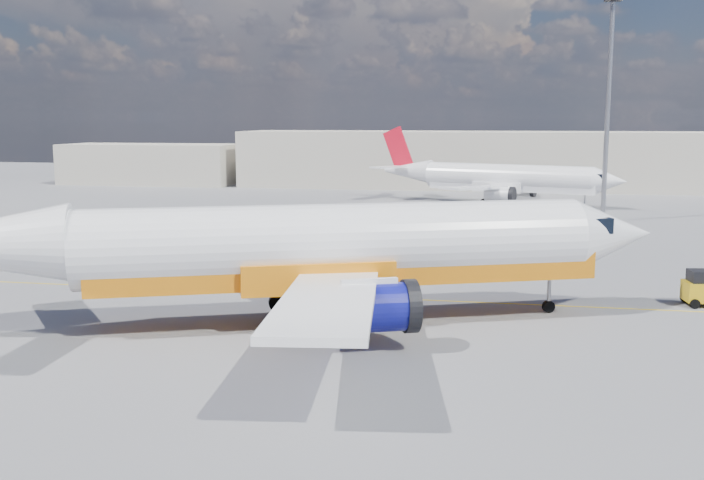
# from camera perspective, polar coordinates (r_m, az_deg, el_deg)

# --- Properties ---
(ground) EXTENTS (240.00, 240.00, 0.00)m
(ground) POSITION_cam_1_polar(r_m,az_deg,el_deg) (41.31, 0.24, -5.13)
(ground) COLOR #5D5D62
(ground) RESTS_ON ground
(taxi_line) EXTENTS (70.00, 0.15, 0.01)m
(taxi_line) POSITION_cam_1_polar(r_m,az_deg,el_deg) (44.18, 0.95, -4.19)
(taxi_line) COLOR gold
(taxi_line) RESTS_ON ground
(terminal_main) EXTENTS (70.00, 14.00, 8.00)m
(terminal_main) POSITION_cam_1_polar(r_m,az_deg,el_deg) (114.59, 9.62, 5.79)
(terminal_main) COLOR beige
(terminal_main) RESTS_ON ground
(terminal_annex) EXTENTS (26.00, 10.00, 6.00)m
(terminal_annex) POSITION_cam_1_polar(r_m,az_deg,el_deg) (123.26, -14.46, 5.38)
(terminal_annex) COLOR beige
(terminal_annex) RESTS_ON ground
(main_jet) EXTENTS (36.89, 27.88, 11.29)m
(main_jet) POSITION_cam_1_polar(r_m,az_deg,el_deg) (37.87, -2.88, -0.62)
(main_jet) COLOR white
(main_jet) RESTS_ON ground
(second_jet) EXTENTS (29.42, 22.33, 8.94)m
(second_jet) POSITION_cam_1_polar(r_m,az_deg,el_deg) (92.66, 10.73, 4.41)
(second_jet) COLOR white
(second_jet) RESTS_ON ground
(traffic_cone) EXTENTS (0.41, 0.41, 0.58)m
(traffic_cone) POSITION_cam_1_polar(r_m,az_deg,el_deg) (36.67, -2.62, -6.51)
(traffic_cone) COLOR white
(traffic_cone) RESTS_ON ground
(floodlight_mast) EXTENTS (1.55, 1.55, 21.24)m
(floodlight_mast) POSITION_cam_1_polar(r_m,az_deg,el_deg) (79.23, 18.18, 10.44)
(floodlight_mast) COLOR gray
(floodlight_mast) RESTS_ON ground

